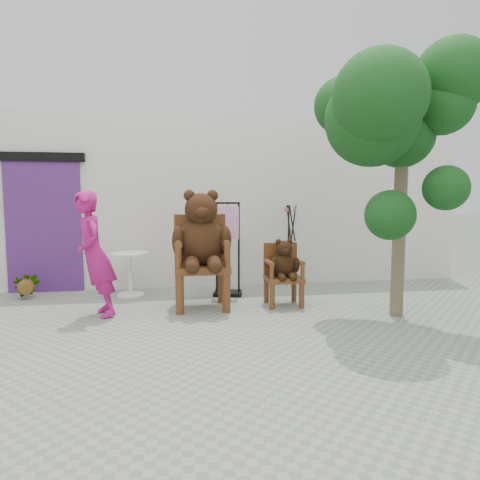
{
  "coord_description": "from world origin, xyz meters",
  "views": [
    {
      "loc": [
        -0.87,
        -4.96,
        1.61
      ],
      "look_at": [
        0.12,
        1.38,
        0.95
      ],
      "focal_mm": 32.0,
      "sensor_mm": 36.0,
      "label": 1
    }
  ],
  "objects_px": {
    "person": "(95,255)",
    "display_stand": "(228,260)",
    "chair_big": "(201,242)",
    "stool_bucket": "(291,251)",
    "chair_small": "(283,267)",
    "cafe_table": "(130,269)",
    "tree": "(390,113)"
  },
  "relations": [
    {
      "from": "person",
      "to": "display_stand",
      "type": "relative_size",
      "value": 1.11
    },
    {
      "from": "chair_big",
      "to": "person",
      "type": "relative_size",
      "value": 1.01
    },
    {
      "from": "person",
      "to": "stool_bucket",
      "type": "relative_size",
      "value": 1.15
    },
    {
      "from": "chair_small",
      "to": "cafe_table",
      "type": "xyz_separation_m",
      "value": [
        -2.3,
        0.96,
        -0.14
      ]
    },
    {
      "from": "chair_small",
      "to": "tree",
      "type": "height_order",
      "value": "tree"
    },
    {
      "from": "chair_big",
      "to": "tree",
      "type": "bearing_deg",
      "value": -22.91
    },
    {
      "from": "stool_bucket",
      "to": "tree",
      "type": "height_order",
      "value": "tree"
    },
    {
      "from": "chair_big",
      "to": "person",
      "type": "distance_m",
      "value": 1.45
    },
    {
      "from": "person",
      "to": "cafe_table",
      "type": "xyz_separation_m",
      "value": [
        0.33,
        1.17,
        -0.4
      ]
    },
    {
      "from": "cafe_table",
      "to": "chair_small",
      "type": "bearing_deg",
      "value": -22.76
    },
    {
      "from": "chair_big",
      "to": "person",
      "type": "bearing_deg",
      "value": -170.53
    },
    {
      "from": "display_stand",
      "to": "stool_bucket",
      "type": "relative_size",
      "value": 1.04
    },
    {
      "from": "chair_big",
      "to": "display_stand",
      "type": "bearing_deg",
      "value": 57.06
    },
    {
      "from": "chair_small",
      "to": "chair_big",
      "type": "bearing_deg",
      "value": 178.55
    },
    {
      "from": "person",
      "to": "cafe_table",
      "type": "relative_size",
      "value": 2.38
    },
    {
      "from": "person",
      "to": "display_stand",
      "type": "xyz_separation_m",
      "value": [
        1.9,
        0.97,
        -0.25
      ]
    },
    {
      "from": "chair_big",
      "to": "display_stand",
      "type": "height_order",
      "value": "chair_big"
    },
    {
      "from": "person",
      "to": "cafe_table",
      "type": "distance_m",
      "value": 1.28
    },
    {
      "from": "chair_small",
      "to": "cafe_table",
      "type": "height_order",
      "value": "chair_small"
    },
    {
      "from": "chair_big",
      "to": "stool_bucket",
      "type": "xyz_separation_m",
      "value": [
        1.67,
        1.23,
        -0.31
      ]
    },
    {
      "from": "chair_big",
      "to": "stool_bucket",
      "type": "bearing_deg",
      "value": 36.45
    },
    {
      "from": "person",
      "to": "stool_bucket",
      "type": "height_order",
      "value": "person"
    },
    {
      "from": "chair_small",
      "to": "person",
      "type": "height_order",
      "value": "person"
    },
    {
      "from": "person",
      "to": "stool_bucket",
      "type": "xyz_separation_m",
      "value": [
        3.1,
        1.47,
        -0.2
      ]
    },
    {
      "from": "tree",
      "to": "stool_bucket",
      "type": "bearing_deg",
      "value": 105.93
    },
    {
      "from": "person",
      "to": "display_stand",
      "type": "bearing_deg",
      "value": 96.11
    },
    {
      "from": "person",
      "to": "tree",
      "type": "relative_size",
      "value": 0.47
    },
    {
      "from": "chair_small",
      "to": "stool_bucket",
      "type": "relative_size",
      "value": 0.68
    },
    {
      "from": "person",
      "to": "tree",
      "type": "bearing_deg",
      "value": 57.96
    },
    {
      "from": "tree",
      "to": "person",
      "type": "bearing_deg",
      "value": 168.85
    },
    {
      "from": "chair_big",
      "to": "person",
      "type": "height_order",
      "value": "chair_big"
    },
    {
      "from": "chair_small",
      "to": "stool_bucket",
      "type": "xyz_separation_m",
      "value": [
        0.47,
        1.27,
        0.06
      ]
    }
  ]
}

